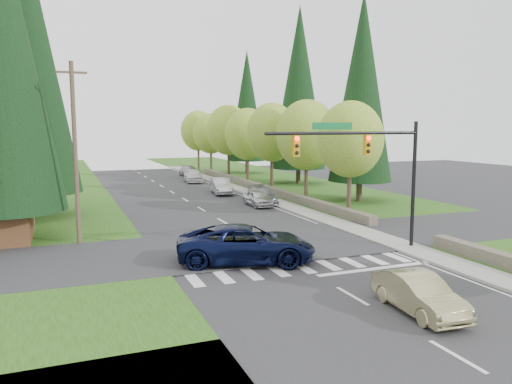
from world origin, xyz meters
TOP-DOWN VIEW (x-y plane):
  - ground at (0.00, 0.00)m, footprint 120.00×120.00m
  - grass_east at (13.00, 20.00)m, footprint 14.00×110.00m
  - grass_west at (-13.00, 20.00)m, footprint 14.00×110.00m
  - cross_street at (0.00, 8.00)m, footprint 120.00×8.00m
  - sidewalk_east at (6.90, 22.00)m, footprint 1.80×80.00m
  - curb_east at (6.05, 22.00)m, footprint 0.20×80.00m
  - stone_wall_north at (8.60, 30.00)m, footprint 0.70×40.00m
  - traffic_signal at (4.37, 4.50)m, footprint 8.70×0.37m
  - utility_pole at (-9.50, 12.00)m, footprint 1.60×0.24m
  - decid_tree_0 at (9.20, 14.00)m, footprint 4.80×4.80m
  - decid_tree_1 at (9.30, 21.00)m, footprint 5.20×5.20m
  - decid_tree_2 at (9.10, 28.00)m, footprint 5.00×5.00m
  - decid_tree_3 at (9.20, 35.00)m, footprint 5.00×5.00m
  - decid_tree_4 at (9.30, 42.00)m, footprint 5.40×5.40m
  - decid_tree_5 at (9.10, 49.00)m, footprint 4.80×4.80m
  - decid_tree_6 at (9.20, 56.00)m, footprint 5.20×5.20m
  - conifer_w_a at (-13.00, 14.00)m, footprint 6.12×6.12m
  - conifer_w_c at (-12.00, 22.00)m, footprint 6.46×6.46m
  - conifer_w_e at (-14.00, 28.00)m, footprint 5.78×5.78m
  - conifer_e_a at (14.00, 20.00)m, footprint 5.44×5.44m
  - conifer_e_b at (15.00, 34.00)m, footprint 6.12×6.12m
  - conifer_e_c at (14.00, 48.00)m, footprint 5.10×5.10m
  - sedan_champagne at (1.22, -3.34)m, footprint 1.76×4.27m
  - suv_navy at (-2.15, 5.00)m, footprint 7.22×4.93m
  - parked_car_a at (4.75, 20.75)m, footprint 1.57×3.86m
  - parked_car_b at (5.60, 22.00)m, footprint 2.60×5.07m
  - parked_car_c at (4.20, 29.00)m, footprint 2.30×4.92m
  - parked_car_d at (4.20, 39.83)m, footprint 2.47×4.89m
  - parked_car_e at (5.49, 46.84)m, footprint 2.15×4.78m

SIDE VIEW (x-z plane):
  - ground at x=0.00m, z-range 0.00..0.00m
  - cross_street at x=0.00m, z-range -0.05..0.05m
  - grass_east at x=13.00m, z-range 0.00..0.06m
  - grass_west at x=-13.00m, z-range 0.00..0.06m
  - sidewalk_east at x=6.90m, z-range 0.00..0.13m
  - curb_east at x=6.05m, z-range 0.00..0.13m
  - stone_wall_north at x=8.60m, z-range 0.00..0.70m
  - parked_car_a at x=4.75m, z-range 0.00..1.31m
  - parked_car_e at x=5.49m, z-range 0.00..1.36m
  - sedan_champagne at x=1.22m, z-range 0.00..1.37m
  - parked_car_b at x=5.60m, z-range 0.00..1.41m
  - parked_car_c at x=4.20m, z-range 0.00..1.56m
  - parked_car_d at x=4.20m, z-range 0.00..1.60m
  - suv_navy at x=-2.15m, z-range 0.00..1.83m
  - traffic_signal at x=4.37m, z-range 1.58..8.38m
  - utility_pole at x=-9.50m, z-range 0.14..10.14m
  - decid_tree_5 at x=9.10m, z-range 1.38..9.68m
  - decid_tree_0 at x=9.20m, z-range 1.41..9.78m
  - decid_tree_3 at x=9.20m, z-range 1.39..9.94m
  - decid_tree_1 at x=9.30m, z-range 1.40..10.20m
  - decid_tree_6 at x=9.20m, z-range 1.43..10.30m
  - decid_tree_2 at x=9.10m, z-range 1.52..10.34m
  - decid_tree_4 at x=9.30m, z-range 1.47..10.65m
  - conifer_e_c at x=14.00m, z-range 0.89..17.69m
  - conifer_e_a at x=14.00m, z-range 0.89..18.69m
  - conifer_w_e at x=-14.00m, z-range 0.89..19.69m
  - conifer_w_a at x=-13.00m, z-range 0.89..20.69m
  - conifer_e_b at x=15.00m, z-range 0.89..20.69m
  - conifer_w_c at x=-12.00m, z-range 0.89..21.69m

